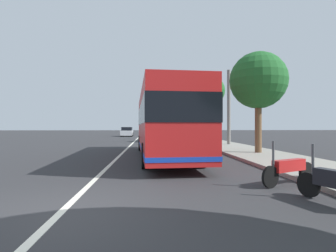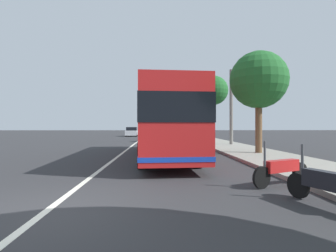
{
  "view_description": "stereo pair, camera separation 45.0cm",
  "coord_description": "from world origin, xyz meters",
  "px_view_note": "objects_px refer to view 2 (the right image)",
  "views": [
    {
      "loc": [
        -5.07,
        -1.68,
        1.63
      ],
      "look_at": [
        10.85,
        -2.78,
        1.66
      ],
      "focal_mm": 28.08,
      "sensor_mm": 36.0,
      "label": 1
    },
    {
      "loc": [
        -5.09,
        -2.13,
        1.63
      ],
      "look_at": [
        10.85,
        -2.78,
        1.66
      ],
      "focal_mm": 28.08,
      "sensor_mm": 36.0,
      "label": 2
    }
  ],
  "objects_px": {
    "utility_pole": "(231,108)",
    "car_ahead_same_lane": "(132,132)",
    "motorcycle_by_tree": "(281,169)",
    "roadside_tree_mid_block": "(259,80)",
    "car_behind_bus": "(160,134)",
    "roadside_tree_far_block": "(213,91)",
    "coach_bus": "(162,122)",
    "motorcycle_nearest_curb": "(330,185)"
  },
  "relations": [
    {
      "from": "motorcycle_by_tree",
      "to": "roadside_tree_far_block",
      "type": "bearing_deg",
      "value": -122.49
    },
    {
      "from": "roadside_tree_mid_block",
      "to": "utility_pole",
      "type": "xyz_separation_m",
      "value": [
        7.01,
        -0.42,
        -1.05
      ]
    },
    {
      "from": "motorcycle_by_tree",
      "to": "roadside_tree_far_block",
      "type": "relative_size",
      "value": 0.29
    },
    {
      "from": "coach_bus",
      "to": "motorcycle_nearest_curb",
      "type": "distance_m",
      "value": 9.62
    },
    {
      "from": "coach_bus",
      "to": "motorcycle_by_tree",
      "type": "relative_size",
      "value": 6.21
    },
    {
      "from": "motorcycle_by_tree",
      "to": "car_ahead_same_lane",
      "type": "xyz_separation_m",
      "value": [
        36.68,
        7.64,
        0.28
      ]
    },
    {
      "from": "coach_bus",
      "to": "roadside_tree_mid_block",
      "type": "distance_m",
      "value": 6.03
    },
    {
      "from": "car_behind_bus",
      "to": "roadside_tree_mid_block",
      "type": "relative_size",
      "value": 0.7
    },
    {
      "from": "utility_pole",
      "to": "car_ahead_same_lane",
      "type": "bearing_deg",
      "value": 25.32
    },
    {
      "from": "coach_bus",
      "to": "car_behind_bus",
      "type": "xyz_separation_m",
      "value": [
        16.38,
        -0.02,
        -1.17
      ]
    },
    {
      "from": "car_behind_bus",
      "to": "roadside_tree_far_block",
      "type": "distance_m",
      "value": 8.21
    },
    {
      "from": "roadside_tree_mid_block",
      "to": "utility_pole",
      "type": "bearing_deg",
      "value": -3.43
    },
    {
      "from": "utility_pole",
      "to": "roadside_tree_mid_block",
      "type": "bearing_deg",
      "value": 176.57
    },
    {
      "from": "motorcycle_by_tree",
      "to": "car_behind_bus",
      "type": "distance_m",
      "value": 23.57
    },
    {
      "from": "car_ahead_same_lane",
      "to": "roadside_tree_mid_block",
      "type": "bearing_deg",
      "value": 18.42
    },
    {
      "from": "roadside_tree_far_block",
      "to": "car_ahead_same_lane",
      "type": "bearing_deg",
      "value": 29.29
    },
    {
      "from": "car_behind_bus",
      "to": "car_ahead_same_lane",
      "type": "bearing_deg",
      "value": 18.05
    },
    {
      "from": "car_behind_bus",
      "to": "car_ahead_same_lane",
      "type": "distance_m",
      "value": 14.06
    },
    {
      "from": "roadside_tree_mid_block",
      "to": "roadside_tree_far_block",
      "type": "bearing_deg",
      "value": 0.64
    },
    {
      "from": "car_ahead_same_lane",
      "to": "roadside_tree_mid_block",
      "type": "xyz_separation_m",
      "value": [
        -29.04,
        -10.0,
        3.52
      ]
    },
    {
      "from": "car_behind_bus",
      "to": "utility_pole",
      "type": "xyz_separation_m",
      "value": [
        -8.71,
        -5.92,
        2.49
      ]
    },
    {
      "from": "coach_bus",
      "to": "motorcycle_by_tree",
      "type": "distance_m",
      "value": 7.79
    },
    {
      "from": "coach_bus",
      "to": "car_behind_bus",
      "type": "relative_size",
      "value": 2.95
    },
    {
      "from": "car_behind_bus",
      "to": "roadside_tree_far_block",
      "type": "bearing_deg",
      "value": -129.21
    },
    {
      "from": "motorcycle_nearest_curb",
      "to": "roadside_tree_far_block",
      "type": "xyz_separation_m",
      "value": [
        21.06,
        -2.2,
        4.75
      ]
    },
    {
      "from": "car_ahead_same_lane",
      "to": "roadside_tree_far_block",
      "type": "relative_size",
      "value": 0.62
    },
    {
      "from": "coach_bus",
      "to": "car_behind_bus",
      "type": "bearing_deg",
      "value": -3.38
    },
    {
      "from": "motorcycle_by_tree",
      "to": "roadside_tree_far_block",
      "type": "xyz_separation_m",
      "value": [
        19.08,
        -2.23,
        4.75
      ]
    },
    {
      "from": "motorcycle_nearest_curb",
      "to": "utility_pole",
      "type": "height_order",
      "value": "utility_pole"
    },
    {
      "from": "motorcycle_nearest_curb",
      "to": "roadside_tree_far_block",
      "type": "bearing_deg",
      "value": -24.97
    },
    {
      "from": "utility_pole",
      "to": "car_behind_bus",
      "type": "bearing_deg",
      "value": 34.18
    },
    {
      "from": "roadside_tree_mid_block",
      "to": "car_behind_bus",
      "type": "bearing_deg",
      "value": 19.26
    },
    {
      "from": "motorcycle_nearest_curb",
      "to": "car_behind_bus",
      "type": "xyz_separation_m",
      "value": [
        25.34,
        3.17,
        0.25
      ]
    },
    {
      "from": "car_ahead_same_lane",
      "to": "roadside_tree_mid_block",
      "type": "distance_m",
      "value": 30.92
    },
    {
      "from": "roadside_tree_far_block",
      "to": "utility_pole",
      "type": "relative_size",
      "value": 1.05
    },
    {
      "from": "motorcycle_nearest_curb",
      "to": "car_ahead_same_lane",
      "type": "bearing_deg",
      "value": -7.79
    },
    {
      "from": "coach_bus",
      "to": "motorcycle_nearest_curb",
      "type": "relative_size",
      "value": 5.93
    },
    {
      "from": "utility_pole",
      "to": "motorcycle_by_tree",
      "type": "bearing_deg",
      "value": 169.25
    },
    {
      "from": "car_behind_bus",
      "to": "utility_pole",
      "type": "bearing_deg",
      "value": -146.46
    },
    {
      "from": "motorcycle_by_tree",
      "to": "roadside_tree_mid_block",
      "type": "height_order",
      "value": "roadside_tree_mid_block"
    },
    {
      "from": "roadside_tree_far_block",
      "to": "utility_pole",
      "type": "height_order",
      "value": "roadside_tree_far_block"
    },
    {
      "from": "roadside_tree_far_block",
      "to": "motorcycle_nearest_curb",
      "type": "bearing_deg",
      "value": 174.04
    }
  ]
}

